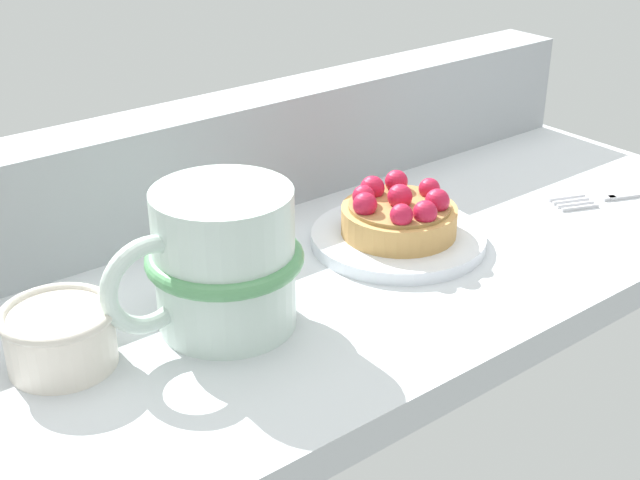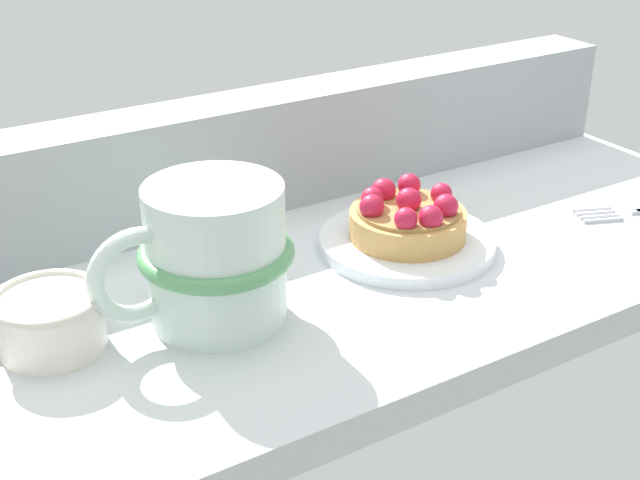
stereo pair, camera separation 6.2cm
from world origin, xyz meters
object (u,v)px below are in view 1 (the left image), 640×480
at_px(sugar_bowl, 59,334).
at_px(raspberry_tart, 399,214).
at_px(dessert_plate, 398,239).
at_px(coffee_mug, 221,260).

bearing_deg(sugar_bowl, raspberry_tart, -1.73).
bearing_deg(sugar_bowl, dessert_plate, -1.73).
height_order(coffee_mug, sugar_bowl, coffee_mug).
relative_size(raspberry_tart, coffee_mug, 0.65).
distance_m(coffee_mug, sugar_bowl, 0.11).
relative_size(coffee_mug, sugar_bowl, 1.95).
distance_m(dessert_plate, coffee_mug, 0.18).
height_order(dessert_plate, sugar_bowl, sugar_bowl).
relative_size(raspberry_tart, sugar_bowl, 1.27).
xyz_separation_m(dessert_plate, sugar_bowl, (-0.27, 0.01, 0.02)).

